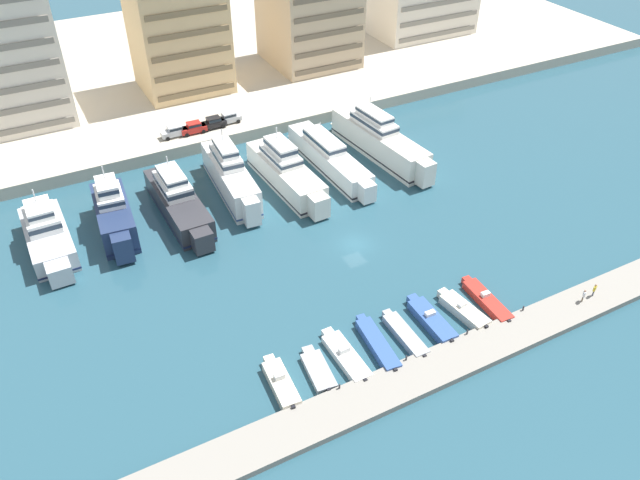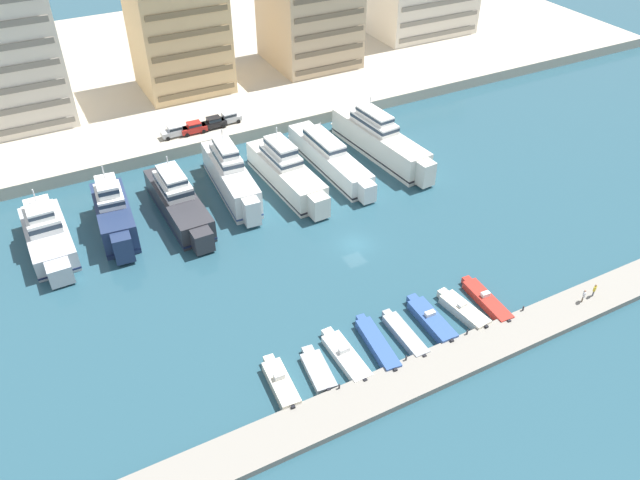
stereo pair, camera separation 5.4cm
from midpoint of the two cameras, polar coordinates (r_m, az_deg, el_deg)
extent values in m
plane|color=#285160|center=(78.99, 3.23, -0.42)|extent=(400.00, 400.00, 0.00)
cube|color=#BCB29E|center=(132.60, -11.97, 15.70)|extent=(180.00, 70.00, 1.94)
cube|color=gray|center=(66.20, 12.87, -10.34)|extent=(120.00, 4.58, 0.74)
cube|color=silver|center=(84.61, -23.59, 0.12)|extent=(5.13, 12.93, 2.82)
cube|color=silver|center=(78.41, -22.72, -2.76)|extent=(2.75, 2.51, 2.39)
cube|color=#192347|center=(85.12, -23.44, -0.37)|extent=(5.18, 13.06, 0.24)
cube|color=white|center=(84.17, -24.08, 1.71)|extent=(3.93, 5.46, 1.76)
cube|color=#233342|center=(84.08, -24.11, 1.81)|extent=(3.98, 5.51, 0.63)
cube|color=white|center=(83.38, -24.33, 2.55)|extent=(3.06, 4.26, 1.26)
cube|color=#233342|center=(83.31, -24.35, 2.62)|extent=(3.10, 4.30, 0.45)
cylinder|color=silver|center=(83.30, -24.68, 3.69)|extent=(0.16, 0.16, 1.80)
cube|color=silver|center=(90.74, -24.19, 2.11)|extent=(4.20, 0.96, 0.20)
cube|color=navy|center=(84.42, -18.29, 1.99)|extent=(5.21, 12.51, 4.05)
cube|color=navy|center=(78.57, -17.59, -0.68)|extent=(2.46, 2.27, 3.44)
cube|color=#192347|center=(85.15, -18.12, 1.27)|extent=(5.26, 12.64, 0.24)
cube|color=white|center=(83.75, -18.73, 3.82)|extent=(3.68, 5.39, 1.34)
cube|color=#233342|center=(83.68, -18.74, 3.90)|extent=(3.73, 5.44, 0.48)
cube|color=white|center=(83.01, -18.92, 4.63)|extent=(2.87, 4.20, 1.50)
cube|color=#233342|center=(82.94, -18.94, 4.72)|extent=(2.91, 4.24, 0.54)
cylinder|color=silver|center=(82.86, -19.21, 5.85)|extent=(0.16, 0.16, 1.80)
cube|color=navy|center=(90.43, -18.75, 3.72)|extent=(3.61, 1.20, 0.20)
cube|color=#333338|center=(85.51, -12.83, 3.20)|extent=(4.73, 16.35, 3.17)
cube|color=#333338|center=(78.19, -10.73, -0.03)|extent=(2.49, 2.27, 2.69)
cube|color=#192347|center=(86.07, -12.73, 2.63)|extent=(4.77, 16.52, 0.24)
cube|color=white|center=(85.22, -13.30, 4.94)|extent=(3.59, 6.89, 1.65)
cube|color=#233342|center=(85.14, -13.32, 5.03)|extent=(3.64, 6.96, 0.59)
cube|color=white|center=(84.50, -13.44, 5.73)|extent=(2.80, 5.38, 1.14)
cube|color=#233342|center=(84.45, -13.45, 5.80)|extent=(2.84, 5.43, 0.41)
cylinder|color=silver|center=(84.63, -13.79, 6.89)|extent=(0.16, 0.16, 1.80)
cube|color=#333338|center=(93.00, -14.44, 5.42)|extent=(3.80, 0.96, 0.20)
cube|color=white|center=(88.66, -8.18, 5.55)|extent=(4.84, 16.48, 4.22)
cube|color=white|center=(81.34, -6.31, 2.59)|extent=(2.18, 2.01, 3.59)
cube|color=#334C7F|center=(89.38, -8.11, 4.81)|extent=(4.88, 16.64, 0.24)
cube|color=white|center=(88.21, -8.59, 7.53)|extent=(3.38, 7.01, 1.58)
cube|color=#233342|center=(88.13, -8.60, 7.62)|extent=(3.42, 7.08, 0.57)
cube|color=white|center=(87.53, -8.67, 8.32)|extent=(2.63, 5.47, 1.20)
cube|color=#233342|center=(87.47, -8.68, 8.39)|extent=(2.67, 5.52, 0.43)
cylinder|color=silver|center=(87.70, -8.96, 9.46)|extent=(0.16, 0.16, 1.80)
cube|color=white|center=(96.33, -9.67, 7.51)|extent=(3.24, 1.11, 0.20)
cube|color=silver|center=(89.41, -3.18, 5.98)|extent=(5.12, 16.90, 3.64)
cube|color=silver|center=(82.46, -0.15, 3.12)|extent=(2.50, 2.29, 3.09)
cube|color=black|center=(90.04, -3.15, 5.34)|extent=(5.18, 17.07, 0.24)
cube|color=white|center=(89.12, -3.61, 7.71)|extent=(3.72, 7.17, 1.34)
cube|color=#233342|center=(89.05, -3.62, 7.78)|extent=(3.77, 7.24, 0.48)
cube|color=white|center=(88.43, -3.65, 8.50)|extent=(2.91, 5.59, 1.49)
cube|color=#233342|center=(88.36, -3.65, 8.59)|extent=(2.94, 5.65, 0.54)
cylinder|color=silver|center=(88.48, -4.01, 9.72)|extent=(0.16, 0.16, 1.80)
cube|color=silver|center=(96.70, -5.62, 7.90)|extent=(3.75, 1.07, 0.20)
cube|color=white|center=(93.61, 0.80, 7.44)|extent=(4.17, 19.45, 3.20)
cube|color=white|center=(85.96, 4.29, 4.40)|extent=(2.09, 1.90, 2.72)
cube|color=black|center=(94.13, 0.79, 6.89)|extent=(4.21, 19.64, 0.24)
cube|color=white|center=(93.58, 0.37, 9.05)|extent=(3.09, 8.20, 1.40)
cube|color=#233342|center=(93.52, 0.37, 9.12)|extent=(3.13, 8.28, 0.50)
cylinder|color=silver|center=(93.78, 0.00, 10.22)|extent=(0.16, 0.16, 1.80)
cube|color=white|center=(101.76, -2.08, 9.57)|extent=(3.18, 0.97, 0.20)
cube|color=silver|center=(97.32, 5.39, 8.86)|extent=(5.78, 20.23, 4.20)
cube|color=silver|center=(90.14, 9.58, 6.05)|extent=(2.42, 2.23, 3.57)
cube|color=black|center=(97.98, 5.35, 8.16)|extent=(5.84, 20.44, 0.24)
cube|color=white|center=(97.08, 4.95, 10.67)|extent=(3.90, 8.62, 1.38)
cube|color=#233342|center=(97.01, 4.95, 10.74)|extent=(3.95, 8.71, 0.50)
cube|color=white|center=(96.51, 4.99, 11.34)|extent=(3.04, 6.73, 1.16)
cube|color=#233342|center=(96.46, 4.99, 11.40)|extent=(3.08, 6.79, 0.42)
cylinder|color=silver|center=(96.77, 4.58, 12.41)|extent=(0.16, 0.16, 1.80)
cube|color=silver|center=(105.18, 1.89, 10.72)|extent=(3.55, 1.19, 0.20)
cube|color=beige|center=(62.10, -3.57, -13.08)|extent=(2.35, 6.01, 1.07)
cube|color=beige|center=(64.17, -4.65, -10.96)|extent=(1.13, 0.95, 0.91)
cube|color=silver|center=(61.74, -3.75, -12.30)|extent=(1.11, 0.67, 0.59)
cube|color=#283847|center=(61.84, -3.84, -12.06)|extent=(0.98, 0.15, 0.35)
cube|color=black|center=(60.14, -2.47, -15.11)|extent=(0.38, 0.30, 0.60)
cube|color=#9EA3A8|center=(63.28, -0.15, -11.95)|extent=(2.70, 5.27, 0.71)
cube|color=#9EA3A8|center=(65.12, -1.10, -10.11)|extent=(1.28, 1.09, 0.60)
cube|color=black|center=(61.56, 0.79, -13.65)|extent=(0.39, 0.32, 0.60)
cube|color=white|center=(64.48, 2.42, -10.69)|extent=(2.18, 6.90, 0.82)
cube|color=white|center=(66.75, 0.73, -8.53)|extent=(1.17, 0.96, 0.70)
cube|color=silver|center=(64.26, 2.20, -9.97)|extent=(1.17, 0.61, 0.59)
cube|color=#283847|center=(64.35, 2.07, -9.76)|extent=(1.05, 0.09, 0.35)
cube|color=black|center=(62.39, 4.14, -12.76)|extent=(0.36, 0.28, 0.60)
cube|color=#33569E|center=(65.75, 5.29, -9.55)|extent=(2.47, 7.56, 0.97)
cube|color=#33569E|center=(68.24, 3.77, -7.26)|extent=(1.03, 0.88, 0.83)
cube|color=black|center=(63.40, 6.89, -11.81)|extent=(0.39, 0.31, 0.60)
cube|color=#9EA3A8|center=(67.08, 7.80, -8.67)|extent=(1.82, 6.63, 0.85)
cube|color=#9EA3A8|center=(69.16, 6.15, -6.76)|extent=(0.95, 0.79, 0.72)
cube|color=black|center=(65.12, 9.51, -10.51)|extent=(0.36, 0.29, 0.60)
cube|color=#33569E|center=(68.95, 10.19, -7.31)|extent=(2.23, 6.77, 1.02)
cube|color=#33569E|center=(71.09, 8.47, -5.42)|extent=(1.16, 0.96, 0.87)
cube|color=silver|center=(68.73, 10.02, -6.62)|extent=(1.15, 0.63, 0.43)
cube|color=#283847|center=(68.84, 9.89, -6.44)|extent=(1.04, 0.10, 0.26)
cube|color=black|center=(66.97, 11.94, -9.10)|extent=(0.37, 0.29, 0.60)
cube|color=beige|center=(70.75, 13.06, -6.37)|extent=(2.64, 6.26, 1.05)
cube|color=beige|center=(72.37, 11.16, -4.85)|extent=(1.18, 1.00, 0.89)
cube|color=silver|center=(70.48, 12.88, -5.75)|extent=(1.15, 0.72, 0.37)
cube|color=#283847|center=(70.58, 12.73, -5.59)|extent=(0.99, 0.19, 0.22)
cube|color=black|center=(69.24, 14.94, -7.76)|extent=(0.39, 0.32, 0.60)
cube|color=red|center=(72.66, 15.04, -5.46)|extent=(2.14, 7.20, 0.90)
cube|color=red|center=(74.81, 13.26, -3.64)|extent=(1.02, 0.85, 0.76)
cube|color=silver|center=(72.50, 14.87, -4.80)|extent=(1.01, 0.65, 0.47)
cube|color=#283847|center=(72.60, 14.75, -4.63)|extent=(0.89, 0.13, 0.28)
cube|color=black|center=(70.64, 16.87, -7.20)|extent=(0.37, 0.30, 0.60)
cube|color=#B7BCC1|center=(101.26, -13.20, 9.56)|extent=(4.12, 1.75, 0.80)
cube|color=#B7BCC1|center=(100.96, -13.18, 9.95)|extent=(2.12, 1.58, 0.68)
cube|color=#1E2833|center=(100.96, -13.18, 9.95)|extent=(2.08, 1.60, 0.37)
cylinder|color=black|center=(100.42, -13.76, 8.97)|extent=(0.64, 0.23, 0.64)
cylinder|color=black|center=(101.90, -14.04, 9.35)|extent=(0.64, 0.23, 0.64)
cylinder|color=black|center=(101.00, -12.29, 9.37)|extent=(0.64, 0.23, 0.64)
cylinder|color=black|center=(102.47, -12.60, 9.75)|extent=(0.64, 0.23, 0.64)
cube|color=red|center=(101.68, -11.51, 9.93)|extent=(4.13, 1.77, 0.80)
cube|color=red|center=(101.38, -11.48, 10.32)|extent=(2.13, 1.60, 0.68)
cube|color=#1E2833|center=(101.38, -11.48, 10.32)|extent=(2.08, 1.61, 0.37)
cylinder|color=black|center=(100.84, -12.07, 9.35)|extent=(0.64, 0.23, 0.64)
cylinder|color=black|center=(102.31, -12.36, 9.73)|extent=(0.64, 0.23, 0.64)
cylinder|color=black|center=(101.43, -10.61, 9.72)|extent=(0.64, 0.23, 0.64)
cylinder|color=black|center=(102.89, -10.91, 10.10)|extent=(0.64, 0.23, 0.64)
cube|color=black|center=(102.67, -9.76, 10.42)|extent=(4.13, 1.77, 0.80)
cube|color=black|center=(102.38, -9.72, 10.81)|extent=(2.13, 1.60, 0.68)
cube|color=#1E2833|center=(102.38, -9.72, 10.81)|extent=(2.08, 1.61, 0.37)
cylinder|color=black|center=(101.76, -10.28, 9.85)|extent=(0.64, 0.23, 0.64)
cylinder|color=black|center=(103.21, -10.62, 10.22)|extent=(0.64, 0.23, 0.64)
cylinder|color=black|center=(102.51, -8.85, 10.23)|extent=(0.64, 0.23, 0.64)
cylinder|color=black|center=(103.95, -9.20, 10.59)|extent=(0.64, 0.23, 0.64)
cube|color=#B7BCC1|center=(103.83, -8.40, 10.89)|extent=(4.15, 1.84, 0.80)
cube|color=#B7BCC1|center=(103.55, -8.36, 11.27)|extent=(2.15, 1.63, 0.68)
cube|color=#1E2833|center=(103.55, -8.36, 11.27)|extent=(2.11, 1.64, 0.37)
cylinder|color=black|center=(102.87, -8.90, 10.33)|extent=(0.65, 0.24, 0.64)
cylinder|color=black|center=(104.30, -9.26, 10.68)|extent=(0.65, 0.24, 0.64)
cylinder|color=black|center=(103.72, -7.50, 10.70)|extent=(0.65, 0.24, 0.64)
cylinder|color=black|center=(105.15, -7.88, 11.05)|extent=(0.65, 0.24, 0.64)
cube|color=silver|center=(111.56, -27.07, 15.01)|extent=(15.76, 14.92, 22.16)
cube|color=gray|center=(108.00, -25.27, 9.21)|extent=(14.50, 0.24, 0.90)
cube|color=gray|center=(106.73, -25.72, 10.69)|extent=(14.50, 0.24, 0.90)
cube|color=gray|center=(105.53, -26.18, 12.21)|extent=(14.50, 0.24, 0.90)
cube|color=gray|center=(104.42, -26.66, 13.76)|extent=(14.50, 0.24, 0.90)
cube|color=gray|center=(103.39, -27.16, 15.33)|extent=(14.50, 0.24, 0.90)
cube|color=#E0BC84|center=(115.01, -12.87, 18.09)|extent=(14.80, 13.45, 20.08)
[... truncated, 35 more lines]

